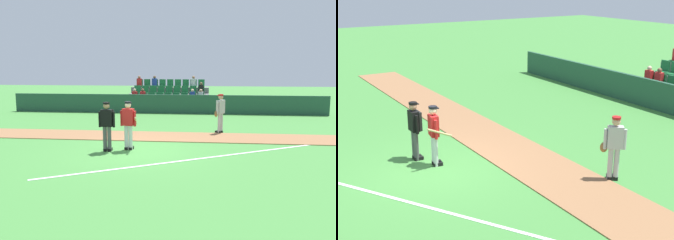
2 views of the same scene
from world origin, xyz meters
TOP-DOWN VIEW (x-y plane):
  - ground_plane at (0.00, 0.00)m, footprint 80.00×80.00m
  - infield_dirt_path at (0.00, 2.60)m, footprint 28.00×2.05m
  - foul_line_chalk at (3.00, -0.50)m, footprint 10.35×6.25m
  - dugout_fence at (0.00, 10.09)m, footprint 20.00×0.16m
  - batter_red_jersey at (-0.21, 0.13)m, footprint 0.65×0.79m
  - umpire_home_plate at (-0.92, -0.17)m, footprint 0.59×0.31m
  - runner_grey_jersey at (3.19, 3.72)m, footprint 0.51×0.55m

SIDE VIEW (x-z plane):
  - ground_plane at x=0.00m, z-range 0.00..0.00m
  - foul_line_chalk at x=3.00m, z-range 0.00..0.01m
  - infield_dirt_path at x=0.00m, z-range 0.00..0.03m
  - dugout_fence at x=0.00m, z-range 0.00..1.19m
  - runner_grey_jersey at x=3.19m, z-range 0.08..1.84m
  - batter_red_jersey at x=-0.21m, z-range 0.09..1.85m
  - umpire_home_plate at x=-0.92m, z-range 0.12..1.88m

